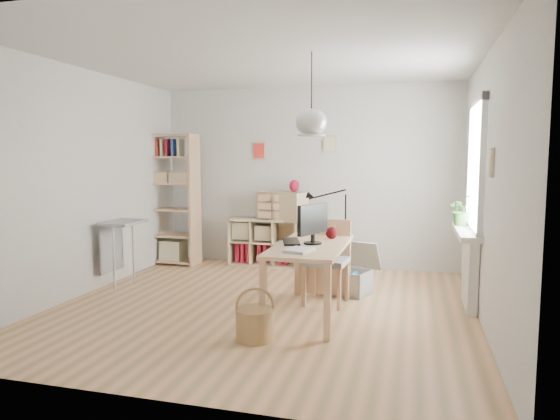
% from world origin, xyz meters
% --- Properties ---
extents(ground, '(4.50, 4.50, 0.00)m').
position_xyz_m(ground, '(0.00, 0.00, 0.00)').
color(ground, tan).
rests_on(ground, ground).
extents(room_shell, '(4.50, 4.50, 4.50)m').
position_xyz_m(room_shell, '(0.55, -0.15, 2.00)').
color(room_shell, silver).
rests_on(room_shell, ground).
extents(window_unit, '(0.07, 1.16, 1.46)m').
position_xyz_m(window_unit, '(2.23, 0.60, 1.55)').
color(window_unit, white).
rests_on(window_unit, ground).
extents(radiator, '(0.10, 0.80, 0.80)m').
position_xyz_m(radiator, '(2.19, 0.60, 0.40)').
color(radiator, white).
rests_on(radiator, ground).
extents(windowsill, '(0.22, 1.20, 0.06)m').
position_xyz_m(windowsill, '(2.14, 0.60, 0.83)').
color(windowsill, white).
rests_on(windowsill, radiator).
extents(desk, '(0.70, 1.50, 0.75)m').
position_xyz_m(desk, '(0.55, -0.15, 0.66)').
color(desk, '#E1B081').
rests_on(desk, ground).
extents(cube_shelf, '(1.40, 0.38, 0.72)m').
position_xyz_m(cube_shelf, '(-0.47, 2.08, 0.30)').
color(cube_shelf, tan).
rests_on(cube_shelf, ground).
extents(tall_bookshelf, '(0.80, 0.38, 2.00)m').
position_xyz_m(tall_bookshelf, '(-2.04, 1.80, 1.09)').
color(tall_bookshelf, '#E1B081').
rests_on(tall_bookshelf, ground).
extents(side_table, '(0.40, 0.55, 0.85)m').
position_xyz_m(side_table, '(-2.04, 0.35, 0.67)').
color(side_table, '#99999C').
rests_on(side_table, ground).
extents(chair, '(0.50, 0.50, 0.94)m').
position_xyz_m(chair, '(0.65, 0.35, 0.54)').
color(chair, '#99999C').
rests_on(chair, ground).
extents(wicker_basket, '(0.35, 0.35, 0.49)m').
position_xyz_m(wicker_basket, '(0.22, -1.00, 0.16)').
color(wicker_basket, '#A27F49').
rests_on(wicker_basket, ground).
extents(storage_chest, '(0.75, 0.80, 0.61)m').
position_xyz_m(storage_chest, '(0.82, 0.83, 0.20)').
color(storage_chest, silver).
rests_on(storage_chest, ground).
extents(monitor, '(0.23, 0.46, 0.42)m').
position_xyz_m(monitor, '(0.57, -0.12, 0.98)').
color(monitor, black).
rests_on(monitor, desk).
extents(keyboard, '(0.29, 0.47, 0.02)m').
position_xyz_m(keyboard, '(0.33, -0.10, 0.76)').
color(keyboard, black).
rests_on(keyboard, desk).
extents(task_lamp, '(0.48, 0.18, 0.51)m').
position_xyz_m(task_lamp, '(0.59, 0.46, 1.10)').
color(task_lamp, black).
rests_on(task_lamp, desk).
extents(yarn_ball, '(0.13, 0.13, 0.13)m').
position_xyz_m(yarn_ball, '(0.71, 0.25, 0.82)').
color(yarn_ball, '#550B0E').
rests_on(yarn_ball, desk).
extents(paper_tray, '(0.29, 0.33, 0.03)m').
position_xyz_m(paper_tray, '(0.53, -0.58, 0.76)').
color(paper_tray, white).
rests_on(paper_tray, desk).
extents(drawer_chest, '(0.80, 0.56, 0.42)m').
position_xyz_m(drawer_chest, '(-0.33, 2.04, 0.93)').
color(drawer_chest, tan).
rests_on(drawer_chest, cube_shelf).
extents(red_vase, '(0.15, 0.15, 0.18)m').
position_xyz_m(red_vase, '(-0.15, 2.04, 1.23)').
color(red_vase, maroon).
rests_on(red_vase, drawer_chest).
extents(potted_plant, '(0.41, 0.39, 0.36)m').
position_xyz_m(potted_plant, '(2.12, 0.95, 1.04)').
color(potted_plant, '#2C5B22').
rests_on(potted_plant, windowsill).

